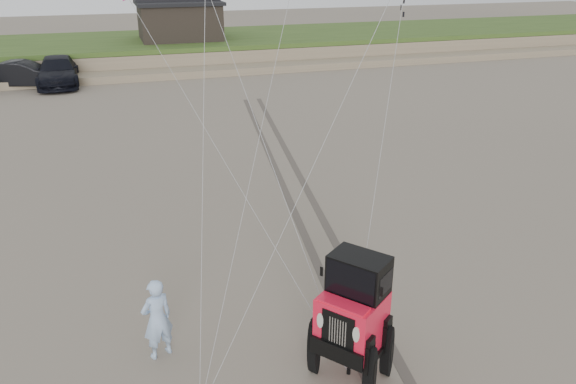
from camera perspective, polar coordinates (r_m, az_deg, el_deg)
name	(u,v)px	position (r m, az deg, el deg)	size (l,w,h in m)	color
ground	(336,360)	(12.24, 4.89, -16.60)	(160.00, 160.00, 0.00)	#6B6054
dune_ridge	(155,51)	(46.82, -13.34, 13.76)	(160.00, 14.25, 1.73)	#7A6B54
cabin	(179,19)	(46.24, -10.99, 16.87)	(6.40, 5.40, 3.35)	black
truck_b	(24,74)	(39.98, -25.23, 10.77)	(1.76, 5.05, 1.66)	black
truck_c	(58,71)	(39.82, -22.33, 11.27)	(2.48, 6.11, 1.77)	black
jeep	(351,331)	(11.28, 6.45, -13.85)	(2.41, 5.60, 2.08)	#FD1836
man	(157,319)	(12.07, -13.16, -12.43)	(0.66, 0.44, 1.82)	#90A7DF
stake_aux	(349,371)	(11.90, 6.17, -17.64)	(0.08, 0.08, 0.12)	black
tire_tracks	(301,201)	(19.27, 1.34, -0.87)	(5.22, 29.74, 0.01)	#4C443D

